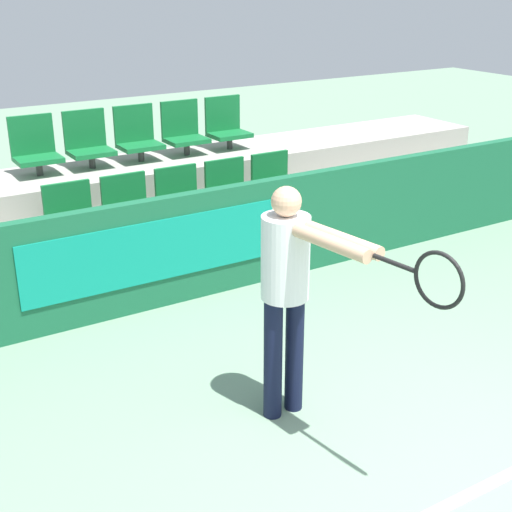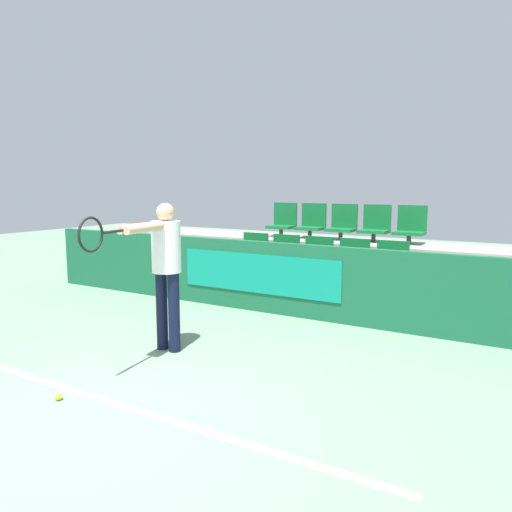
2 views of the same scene
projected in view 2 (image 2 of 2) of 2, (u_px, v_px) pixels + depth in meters
ground_plane at (98, 415)px, 4.09m from camera, size 30.00×30.00×0.00m
court_baseline at (119, 404)px, 4.29m from camera, size 5.08×0.08×0.01m
barrier_wall at (294, 280)px, 7.11m from camera, size 9.65×0.14×1.05m
bleacher_tier_front at (313, 292)px, 7.67m from camera, size 9.25×1.06×0.47m
bleacher_tier_middle at (339, 267)px, 8.54m from camera, size 9.25×1.06×0.94m
stadium_chair_0 at (253, 253)px, 8.29m from camera, size 0.46×0.37×0.61m
stadium_chair_1 at (284, 256)px, 8.00m from camera, size 0.46×0.37×0.61m
stadium_chair_2 at (317, 259)px, 7.71m from camera, size 0.46×0.37×0.61m
stadium_chair_3 at (352, 262)px, 7.41m from camera, size 0.46×0.37×0.61m
stadium_chair_4 at (391, 265)px, 7.12m from camera, size 0.46×0.37×0.61m
stadium_chair_5 at (283, 221)px, 9.13m from camera, size 0.46×0.37×0.61m
stadium_chair_6 at (312, 222)px, 8.83m from camera, size 0.46×0.37×0.61m
stadium_chair_7 at (342, 224)px, 8.54m from camera, size 0.46×0.37×0.61m
stadium_chair_8 at (375, 225)px, 8.25m from camera, size 0.46×0.37×0.61m
stadium_chair_9 at (410, 227)px, 7.96m from camera, size 0.46×0.37×0.61m
tennis_player at (163, 261)px, 5.50m from camera, size 0.37×1.52×1.68m
tennis_ball at (59, 397)px, 4.37m from camera, size 0.07×0.07×0.07m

